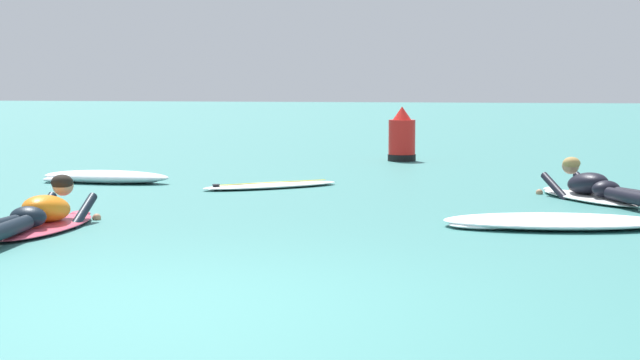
# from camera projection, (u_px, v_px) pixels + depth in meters

# --- Properties ---
(ground_plane) EXTENTS (120.00, 120.00, 0.00)m
(ground_plane) POSITION_uv_depth(u_px,v_px,m) (409.00, 172.00, 16.29)
(ground_plane) COLOR #387A75
(surfer_near) EXTENTS (0.73, 2.57, 0.54)m
(surfer_near) POSITION_uv_depth(u_px,v_px,m) (39.00, 217.00, 9.76)
(surfer_near) COLOR #E54C66
(surfer_near) RESTS_ON ground
(surfer_far) EXTENTS (1.58, 2.27, 0.54)m
(surfer_far) POSITION_uv_depth(u_px,v_px,m) (595.00, 189.00, 12.28)
(surfer_far) COLOR white
(surfer_far) RESTS_ON ground
(drifting_surfboard) EXTENTS (1.80, 1.72, 0.16)m
(drifting_surfboard) POSITION_uv_depth(u_px,v_px,m) (270.00, 185.00, 13.89)
(drifting_surfboard) COLOR white
(drifting_surfboard) RESTS_ON ground
(whitewater_front) EXTENTS (1.86, 0.66, 0.18)m
(whitewater_front) POSITION_uv_depth(u_px,v_px,m) (106.00, 177.00, 14.55)
(whitewater_front) COLOR white
(whitewater_front) RESTS_ON ground
(whitewater_mid_left) EXTENTS (2.27, 1.29, 0.12)m
(whitewater_mid_left) POSITION_uv_depth(u_px,v_px,m) (554.00, 221.00, 10.08)
(whitewater_mid_left) COLOR white
(whitewater_mid_left) RESTS_ON ground
(channel_marker_buoy) EXTENTS (0.50, 0.50, 0.98)m
(channel_marker_buoy) POSITION_uv_depth(u_px,v_px,m) (402.00, 140.00, 18.67)
(channel_marker_buoy) COLOR red
(channel_marker_buoy) RESTS_ON ground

